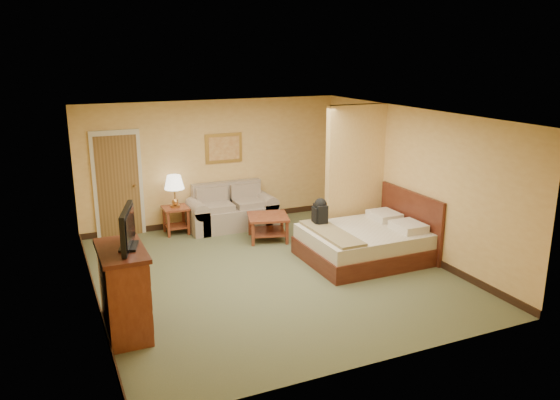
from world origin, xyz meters
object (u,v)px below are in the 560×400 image
coffee_table (268,222)px  dresser (124,291)px  loveseat (232,213)px  bed (367,242)px

coffee_table → dresser: bearing=-139.7°
loveseat → coffee_table: size_ratio=1.93×
coffee_table → bed: (1.21, -1.65, -0.04)m
coffee_table → dresser: (-3.09, -2.62, 0.24)m
loveseat → coffee_table: 1.10m
loveseat → coffee_table: (0.38, -1.03, 0.05)m
loveseat → bed: (1.59, -2.67, 0.01)m
loveseat → bed: size_ratio=0.87×
bed → loveseat: bearing=120.7°
coffee_table → bed: bearing=-53.7°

